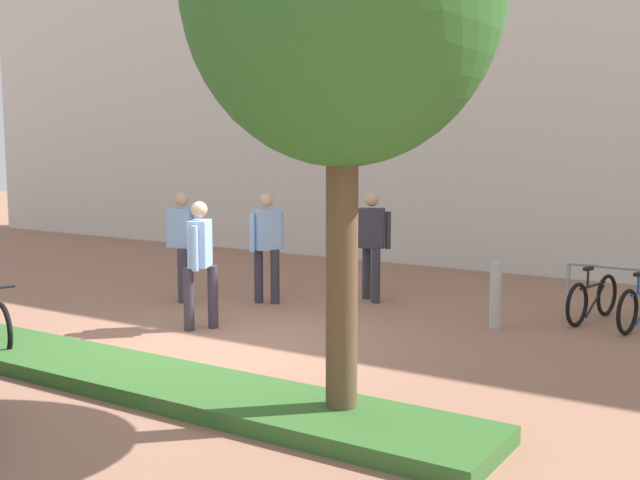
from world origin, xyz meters
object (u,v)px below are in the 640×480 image
person_shirt_blue (183,239)px  person_suited_dark (371,239)px  person_casual_tan (200,257)px  bollard_steel (496,295)px  person_shirt_white (267,241)px

person_shirt_blue → person_suited_dark: size_ratio=1.00×
person_shirt_blue → person_casual_tan: size_ratio=1.00×
bollard_steel → person_suited_dark: 2.47m
person_casual_tan → person_shirt_blue: bearing=138.8°
person_shirt_white → person_casual_tan: 1.88m
person_suited_dark → person_casual_tan: size_ratio=1.00×
person_suited_dark → person_casual_tan: same height
person_shirt_white → bollard_steel: bearing=5.2°
person_shirt_blue → person_shirt_white: 1.36m
bollard_steel → person_shirt_blue: person_shirt_blue is taller
person_shirt_blue → person_suited_dark: (2.53, 1.57, 0.00)m
person_shirt_white → person_casual_tan: bearing=-81.6°
person_suited_dark → person_casual_tan: bearing=-109.1°
person_shirt_blue → person_shirt_white: (1.25, 0.52, 0.00)m
person_shirt_white → person_suited_dark: (1.28, 1.04, 0.00)m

